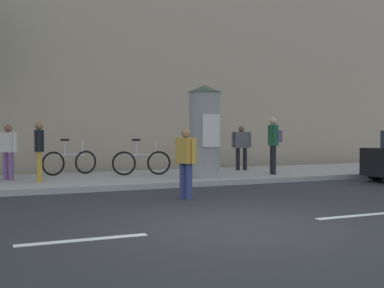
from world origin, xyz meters
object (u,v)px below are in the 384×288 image
object	(u,v)px
bicycle_leaning	(141,162)
pedestrian_in_dark_shirt	(241,144)
poster_column	(205,131)
pedestrian_tallest	(274,140)
pedestrian_in_red_top	(186,158)
pedestrian_near_pole	(8,148)
pedestrian_with_backpack	(39,147)
bicycle_upright	(70,162)

from	to	relation	value
bicycle_leaning	pedestrian_in_dark_shirt	bearing A→B (deg)	5.95
poster_column	pedestrian_tallest	world-z (taller)	poster_column
bicycle_leaning	pedestrian_in_red_top	bearing A→B (deg)	-93.91
pedestrian_near_pole	bicycle_leaning	distance (m)	3.78
pedestrian_in_dark_shirt	bicycle_leaning	distance (m)	3.68
pedestrian_near_pole	bicycle_leaning	size ratio (longest dim) A/B	0.86
pedestrian_tallest	pedestrian_with_backpack	size ratio (longest dim) A/B	1.11
pedestrian_with_backpack	poster_column	bearing A→B (deg)	-7.75
pedestrian_in_red_top	pedestrian_near_pole	bearing A→B (deg)	129.47
pedestrian_near_pole	pedestrian_in_dark_shirt	size ratio (longest dim) A/B	1.00
pedestrian_with_backpack	pedestrian_tallest	bearing A→B (deg)	-4.10
pedestrian_in_dark_shirt	bicycle_upright	distance (m)	5.64
pedestrian_with_backpack	bicycle_upright	xyz separation A→B (m)	(1.05, 1.79, -0.52)
bicycle_leaning	bicycle_upright	size ratio (longest dim) A/B	1.02
poster_column	bicycle_leaning	xyz separation A→B (m)	(-1.42, 1.45, -0.95)
pedestrian_in_red_top	bicycle_upright	size ratio (longest dim) A/B	0.90
pedestrian_near_pole	pedestrian_in_red_top	bearing A→B (deg)	-50.53
pedestrian_in_dark_shirt	bicycle_upright	xyz separation A→B (m)	(-5.60, 0.56, -0.49)
pedestrian_tallest	pedestrian_near_pole	distance (m)	7.66
pedestrian_in_dark_shirt	bicycle_upright	world-z (taller)	pedestrian_in_dark_shirt
pedestrian_in_dark_shirt	bicycle_leaning	xyz separation A→B (m)	(-3.63, -0.38, -0.49)
pedestrian_near_pole	pedestrian_with_backpack	size ratio (longest dim) A/B	0.95
pedestrian_near_pole	bicycle_leaning	bearing A→B (deg)	0.32
poster_column	bicycle_upright	bearing A→B (deg)	144.81
poster_column	pedestrian_in_red_top	distance (m)	3.31
bicycle_leaning	poster_column	bearing A→B (deg)	-45.51
pedestrian_in_red_top	bicycle_upright	distance (m)	5.44
poster_column	bicycle_upright	world-z (taller)	poster_column
pedestrian_in_red_top	pedestrian_near_pole	size ratio (longest dim) A/B	1.03
pedestrian_near_pole	pedestrian_in_dark_shirt	bearing A→B (deg)	3.09
pedestrian_in_red_top	bicycle_upright	xyz separation A→B (m)	(-1.68, 5.16, -0.36)
pedestrian_in_red_top	bicycle_leaning	distance (m)	4.24
poster_column	pedestrian_in_dark_shirt	xyz separation A→B (m)	(2.20, 1.83, -0.46)
pedestrian_in_red_top	pedestrian_in_dark_shirt	bearing A→B (deg)	49.56
pedestrian_with_backpack	pedestrian_in_dark_shirt	distance (m)	6.76
pedestrian_in_red_top	pedestrian_with_backpack	bearing A→B (deg)	129.04
pedestrian_in_dark_shirt	bicycle_upright	bearing A→B (deg)	174.24
poster_column	pedestrian_in_dark_shirt	distance (m)	2.90
poster_column	bicycle_leaning	bearing A→B (deg)	134.49
poster_column	pedestrian_in_dark_shirt	bearing A→B (deg)	39.69
pedestrian_in_red_top	pedestrian_with_backpack	world-z (taller)	pedestrian_with_backpack
pedestrian_tallest	pedestrian_with_backpack	distance (m)	6.84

